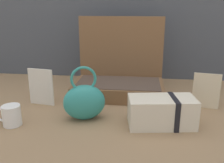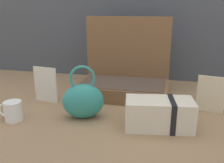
{
  "view_description": "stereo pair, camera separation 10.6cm",
  "coord_description": "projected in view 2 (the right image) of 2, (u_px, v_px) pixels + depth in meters",
  "views": [
    {
      "loc": [
        0.13,
        -1.02,
        0.46
      ],
      "look_at": [
        0.01,
        -0.02,
        0.15
      ],
      "focal_mm": 39.5,
      "sensor_mm": 36.0,
      "label": 1
    },
    {
      "loc": [
        0.23,
        -1.01,
        0.46
      ],
      "look_at": [
        0.01,
        -0.02,
        0.15
      ],
      "focal_mm": 39.5,
      "sensor_mm": 36.0,
      "label": 2
    }
  ],
  "objects": [
    {
      "name": "info_card_left",
      "position": [
        211.0,
        94.0,
        1.09
      ],
      "size": [
        0.12,
        0.03,
        0.17
      ],
      "primitive_type": "cube",
      "rotation": [
        0.0,
        0.0,
        -0.2
      ],
      "color": "beige",
      "rests_on": "ground_plane"
    },
    {
      "name": "open_suitcase",
      "position": [
        124.0,
        77.0,
        1.32
      ],
      "size": [
        0.47,
        0.28,
        0.4
      ],
      "color": "brown",
      "rests_on": "ground_plane"
    },
    {
      "name": "coffee_mug",
      "position": [
        13.0,
        111.0,
        1.02
      ],
      "size": [
        0.11,
        0.07,
        0.08
      ],
      "color": "white",
      "rests_on": "ground_plane"
    },
    {
      "name": "ground_plane",
      "position": [
        111.0,
        111.0,
        1.12
      ],
      "size": [
        6.0,
        6.0,
        0.0
      ],
      "primitive_type": "plane",
      "color": "#8C6D4C"
    },
    {
      "name": "teal_pouch_handbag",
      "position": [
        83.0,
        100.0,
        1.03
      ],
      "size": [
        0.19,
        0.14,
        0.23
      ],
      "color": "teal",
      "rests_on": "ground_plane"
    },
    {
      "name": "cream_toiletry_bag",
      "position": [
        160.0,
        114.0,
        0.95
      ],
      "size": [
        0.27,
        0.16,
        0.12
      ],
      "color": "beige",
      "rests_on": "ground_plane"
    },
    {
      "name": "poster_card_right",
      "position": [
        45.0,
        85.0,
        1.2
      ],
      "size": [
        0.13,
        0.02,
        0.18
      ],
      "primitive_type": "cube",
      "rotation": [
        0.0,
        0.0,
        -0.15
      ],
      "color": "silver",
      "rests_on": "ground_plane"
    }
  ]
}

